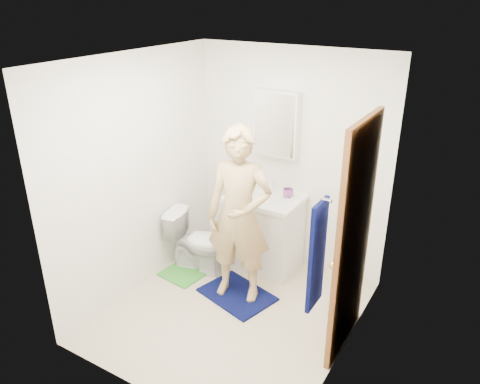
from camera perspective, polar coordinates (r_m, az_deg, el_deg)
name	(u,v)px	position (r m, az deg, el deg)	size (l,w,h in m)	color
floor	(233,312)	(4.74, -0.89, -14.39)	(2.20, 2.40, 0.02)	beige
ceiling	(231,58)	(3.77, -1.12, 16.03)	(2.20, 2.40, 0.02)	white
wall_back	(291,160)	(5.10, 6.22, 3.90)	(2.20, 0.02, 2.40)	white
wall_front	(138,263)	(3.27, -12.39, -8.51)	(2.20, 0.02, 2.40)	white
wall_left	(137,176)	(4.74, -12.46, 1.93)	(0.02, 2.40, 2.40)	white
wall_right	(355,231)	(3.70, 13.82, -4.59)	(0.02, 2.40, 2.40)	white
vanity_cabinet	(264,233)	(5.24, 2.97, -5.00)	(0.75, 0.55, 0.80)	white
countertop	(265,198)	(5.05, 3.07, -0.76)	(0.79, 0.59, 0.05)	white
sink_basin	(265,197)	(5.05, 3.07, -0.61)	(0.40, 0.40, 0.03)	white
faucet	(273,185)	(5.17, 4.03, 0.80)	(0.03, 0.03, 0.12)	silver
medicine_cabinet	(277,124)	(4.98, 4.49, 8.31)	(0.50, 0.12, 0.70)	white
mirror_panel	(274,125)	(4.93, 4.17, 8.15)	(0.46, 0.01, 0.66)	white
door	(353,241)	(3.92, 13.63, -5.79)	(0.05, 0.80, 2.05)	brown
door_knob	(334,266)	(3.70, 11.36, -8.79)	(0.07, 0.07, 0.07)	gold
towel	(317,256)	(3.22, 9.36, -7.65)	(0.03, 0.24, 0.80)	#060B3F
towel_hook	(327,200)	(3.02, 10.58, -1.00)	(0.02, 0.02, 0.06)	silver
toilet	(198,241)	(5.21, -5.12, -5.99)	(0.38, 0.67, 0.69)	white
bath_mat	(237,294)	(4.93, -0.36, -12.39)	(0.72, 0.51, 0.02)	#060B3F
green_rug	(182,274)	(5.28, -7.07, -9.90)	(0.44, 0.37, 0.02)	green
soap_dispenser	(238,185)	(5.07, -0.20, 0.83)	(0.08, 0.09, 0.19)	#CD5F85
toothbrush_cup	(288,193)	(5.03, 5.86, -0.11)	(0.12, 0.12, 0.09)	#904395
man	(239,216)	(4.47, -0.11, -2.96)	(0.64, 0.42, 1.77)	tan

